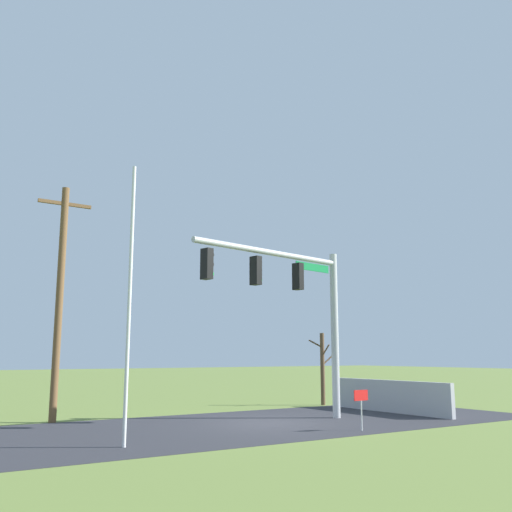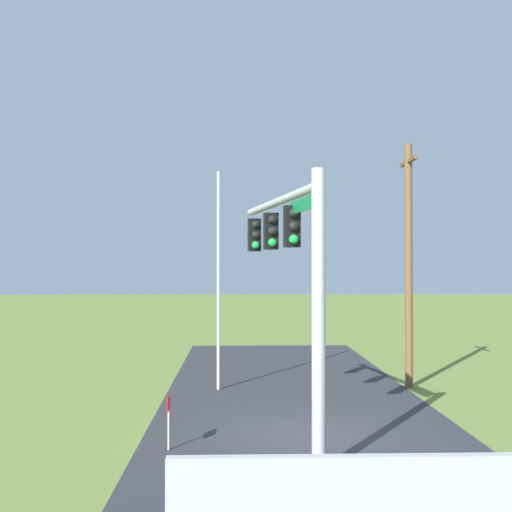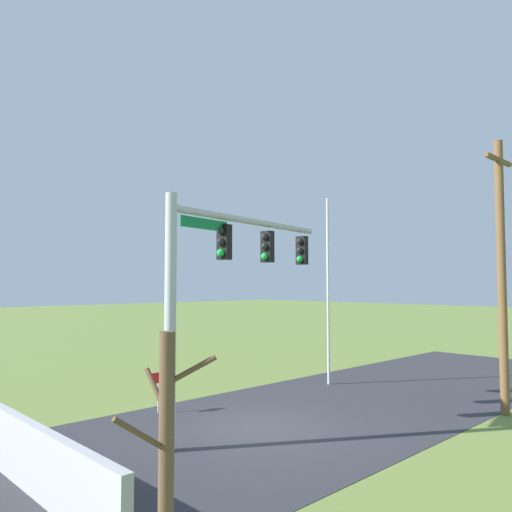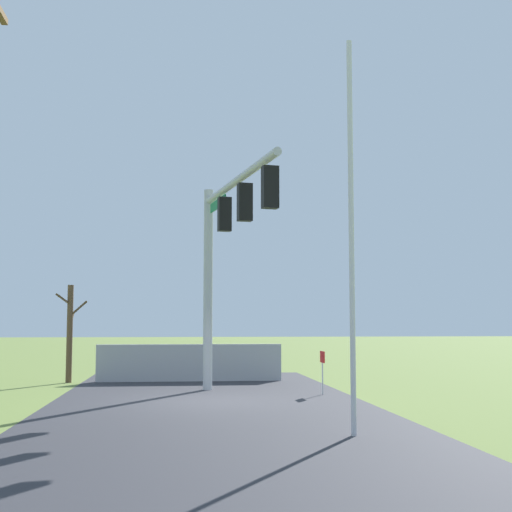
{
  "view_description": "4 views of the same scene",
  "coord_description": "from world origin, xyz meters",
  "px_view_note": "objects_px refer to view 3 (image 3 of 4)",
  "views": [
    {
      "loc": [
        -11.28,
        -16.56,
        2.28
      ],
      "look_at": [
        -1.27,
        -1.18,
        5.47
      ],
      "focal_mm": 39.99,
      "sensor_mm": 36.0,
      "label": 1
    },
    {
      "loc": [
        15.99,
        -1.75,
        4.13
      ],
      "look_at": [
        -0.24,
        -1.25,
        4.39
      ],
      "focal_mm": 45.87,
      "sensor_mm": 36.0,
      "label": 2
    },
    {
      "loc": [
        9.78,
        9.9,
        3.91
      ],
      "look_at": [
        -0.76,
        -1.04,
        4.76
      ],
      "focal_mm": 35.13,
      "sensor_mm": 36.0,
      "label": 3
    },
    {
      "loc": [
        -18.61,
        0.82,
        2.04
      ],
      "look_at": [
        -0.21,
        -1.22,
        3.77
      ],
      "focal_mm": 49.7,
      "sensor_mm": 36.0,
      "label": 4
    }
  ],
  "objects_px": {
    "signal_mast": "(226,268)",
    "open_sign": "(158,383)",
    "utility_pole": "(501,270)",
    "bare_tree": "(166,458)",
    "flagpole": "(328,290)"
  },
  "relations": [
    {
      "from": "utility_pole",
      "to": "bare_tree",
      "type": "height_order",
      "value": "utility_pole"
    },
    {
      "from": "flagpole",
      "to": "signal_mast",
      "type": "bearing_deg",
      "value": 15.2
    },
    {
      "from": "signal_mast",
      "to": "flagpole",
      "type": "distance_m",
      "value": 7.16
    },
    {
      "from": "utility_pole",
      "to": "open_sign",
      "type": "distance_m",
      "value": 10.98
    },
    {
      "from": "flagpole",
      "to": "open_sign",
      "type": "bearing_deg",
      "value": -7.28
    },
    {
      "from": "open_sign",
      "to": "bare_tree",
      "type": "bearing_deg",
      "value": 57.62
    },
    {
      "from": "bare_tree",
      "to": "open_sign",
      "type": "bearing_deg",
      "value": -122.38
    },
    {
      "from": "utility_pole",
      "to": "bare_tree",
      "type": "xyz_separation_m",
      "value": [
        12.25,
        0.31,
        -2.61
      ]
    },
    {
      "from": "signal_mast",
      "to": "open_sign",
      "type": "xyz_separation_m",
      "value": [
        0.31,
        -2.79,
        -3.45
      ]
    },
    {
      "from": "signal_mast",
      "to": "flagpole",
      "type": "height_order",
      "value": "flagpole"
    },
    {
      "from": "utility_pole",
      "to": "signal_mast",
      "type": "bearing_deg",
      "value": -33.26
    },
    {
      "from": "utility_pole",
      "to": "bare_tree",
      "type": "bearing_deg",
      "value": 1.46
    },
    {
      "from": "signal_mast",
      "to": "bare_tree",
      "type": "bearing_deg",
      "value": 43.44
    },
    {
      "from": "signal_mast",
      "to": "utility_pole",
      "type": "relative_size",
      "value": 0.81
    },
    {
      "from": "signal_mast",
      "to": "flagpole",
      "type": "xyz_separation_m",
      "value": [
        -6.88,
        -1.87,
        -0.7
      ]
    }
  ]
}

